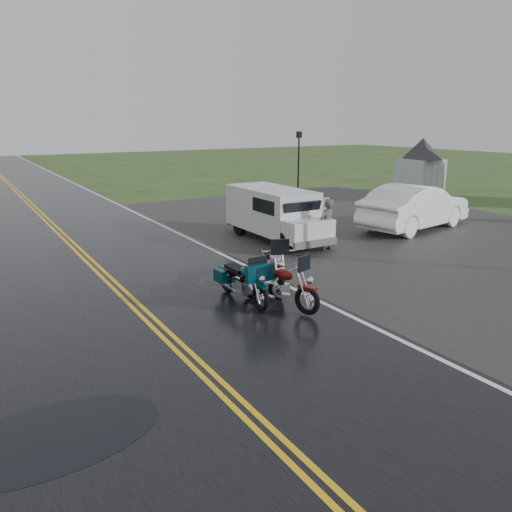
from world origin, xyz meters
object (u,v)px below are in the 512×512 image
(motorcycle_red, at_px, (307,289))
(van_white, at_px, (283,224))
(motorcycle_teal, at_px, (261,287))
(motorcycle_silver, at_px, (280,274))
(lamp_post_far_right, at_px, (298,165))
(visitor_center, at_px, (422,152))
(sedan_white, at_px, (415,208))
(person_at_van, at_px, (327,226))

(motorcycle_red, distance_m, van_white, 5.51)
(motorcycle_red, height_order, motorcycle_teal, motorcycle_red)
(motorcycle_silver, bearing_deg, lamp_post_far_right, 75.97)
(visitor_center, relative_size, motorcycle_teal, 7.63)
(motorcycle_teal, height_order, sedan_white, sedan_white)
(motorcycle_red, relative_size, lamp_post_far_right, 0.61)
(van_white, distance_m, sedan_white, 6.44)
(van_white, bearing_deg, sedan_white, 3.49)
(visitor_center, bearing_deg, sedan_white, -139.95)
(visitor_center, distance_m, person_at_van, 15.06)
(van_white, bearing_deg, motorcycle_teal, -128.98)
(sedan_white, bearing_deg, motorcycle_silver, 104.14)
(person_at_van, height_order, lamp_post_far_right, lamp_post_far_right)
(visitor_center, xyz_separation_m, motorcycle_teal, (-17.74, -11.08, -1.78))
(van_white, height_order, lamp_post_far_right, lamp_post_far_right)
(motorcycle_red, xyz_separation_m, person_at_van, (4.01, 4.31, 0.19))
(motorcycle_red, relative_size, motorcycle_teal, 1.05)
(visitor_center, bearing_deg, person_at_van, -150.03)
(visitor_center, height_order, motorcycle_teal, visitor_center)
(van_white, distance_m, person_at_van, 1.46)
(visitor_center, distance_m, lamp_post_far_right, 7.35)
(motorcycle_silver, relative_size, van_white, 0.51)
(motorcycle_silver, height_order, person_at_van, person_at_van)
(person_at_van, bearing_deg, van_white, -34.55)
(visitor_center, relative_size, lamp_post_far_right, 4.41)
(motorcycle_red, height_order, van_white, van_white)
(motorcycle_teal, xyz_separation_m, person_at_van, (4.76, 3.60, 0.23))
(motorcycle_teal, relative_size, motorcycle_silver, 0.87)
(motorcycle_teal, relative_size, sedan_white, 0.40)
(motorcycle_silver, relative_size, person_at_van, 1.43)
(motorcycle_red, relative_size, motorcycle_silver, 0.91)
(motorcycle_red, bearing_deg, lamp_post_far_right, 37.28)
(van_white, bearing_deg, motorcycle_silver, -124.44)
(visitor_center, relative_size, sedan_white, 3.03)
(motorcycle_red, bearing_deg, motorcycle_silver, 71.49)
(motorcycle_teal, bearing_deg, van_white, 50.07)
(motorcycle_teal, bearing_deg, visitor_center, 31.66)
(visitor_center, height_order, lamp_post_far_right, visitor_center)
(visitor_center, height_order, motorcycle_silver, visitor_center)
(motorcycle_silver, bearing_deg, van_white, 78.23)
(visitor_center, xyz_separation_m, lamp_post_far_right, (-6.89, 2.51, -0.59))
(person_at_van, xyz_separation_m, lamp_post_far_right, (6.09, 10.00, 0.97))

